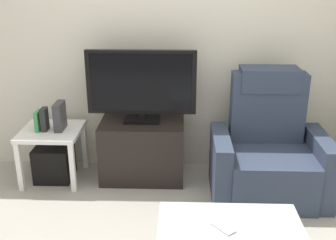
{
  "coord_description": "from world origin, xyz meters",
  "views": [
    {
      "loc": [
        0.23,
        -2.73,
        1.9
      ],
      "look_at": [
        0.12,
        0.5,
        0.7
      ],
      "focal_mm": 44.47,
      "sensor_mm": 36.0,
      "label": 1
    }
  ],
  "objects_px": {
    "tv_stand": "(143,150)",
    "side_table": "(52,138)",
    "subwoofer_box": "(54,162)",
    "coffee_table": "(231,233)",
    "television": "(141,85)",
    "game_console": "(60,116)",
    "book_middle": "(44,119)",
    "book_leftmost": "(38,121)",
    "cell_phone": "(224,228)",
    "recliner_armchair": "(268,153)"
  },
  "relations": [
    {
      "from": "subwoofer_box",
      "to": "cell_phone",
      "type": "distance_m",
      "value": 1.99
    },
    {
      "from": "recliner_armchair",
      "to": "book_leftmost",
      "type": "xyz_separation_m",
      "value": [
        -2.05,
        0.16,
        0.22
      ]
    },
    {
      "from": "subwoofer_box",
      "to": "game_console",
      "type": "distance_m",
      "value": 0.47
    },
    {
      "from": "recliner_armchair",
      "to": "coffee_table",
      "type": "distance_m",
      "value": 1.24
    },
    {
      "from": "subwoofer_box",
      "to": "coffee_table",
      "type": "height_order",
      "value": "coffee_table"
    },
    {
      "from": "tv_stand",
      "to": "coffee_table",
      "type": "height_order",
      "value": "tv_stand"
    },
    {
      "from": "television",
      "to": "coffee_table",
      "type": "xyz_separation_m",
      "value": [
        0.67,
        -1.42,
        -0.54
      ]
    },
    {
      "from": "book_middle",
      "to": "coffee_table",
      "type": "bearing_deg",
      "value": -40.51
    },
    {
      "from": "tv_stand",
      "to": "side_table",
      "type": "bearing_deg",
      "value": -175.94
    },
    {
      "from": "television",
      "to": "coffee_table",
      "type": "distance_m",
      "value": 1.66
    },
    {
      "from": "television",
      "to": "game_console",
      "type": "relative_size",
      "value": 3.87
    },
    {
      "from": "book_leftmost",
      "to": "recliner_armchair",
      "type": "bearing_deg",
      "value": -4.52
    },
    {
      "from": "cell_phone",
      "to": "tv_stand",
      "type": "bearing_deg",
      "value": 75.49
    },
    {
      "from": "book_middle",
      "to": "tv_stand",
      "type": "bearing_deg",
      "value": 5.16
    },
    {
      "from": "subwoofer_box",
      "to": "recliner_armchair",
      "type": "bearing_deg",
      "value": -5.33
    },
    {
      "from": "side_table",
      "to": "book_leftmost",
      "type": "xyz_separation_m",
      "value": [
        -0.1,
        -0.02,
        0.17
      ]
    },
    {
      "from": "tv_stand",
      "to": "subwoofer_box",
      "type": "height_order",
      "value": "tv_stand"
    },
    {
      "from": "tv_stand",
      "to": "television",
      "type": "xyz_separation_m",
      "value": [
        0.0,
        0.02,
        0.63
      ]
    },
    {
      "from": "side_table",
      "to": "book_leftmost",
      "type": "height_order",
      "value": "book_leftmost"
    },
    {
      "from": "book_middle",
      "to": "subwoofer_box",
      "type": "bearing_deg",
      "value": 25.11
    },
    {
      "from": "tv_stand",
      "to": "book_middle",
      "type": "relative_size",
      "value": 3.64
    },
    {
      "from": "game_console",
      "to": "coffee_table",
      "type": "relative_size",
      "value": 0.28
    },
    {
      "from": "television",
      "to": "game_console",
      "type": "height_order",
      "value": "television"
    },
    {
      "from": "book_middle",
      "to": "game_console",
      "type": "distance_m",
      "value": 0.14
    },
    {
      "from": "game_console",
      "to": "coffee_table",
      "type": "bearing_deg",
      "value": -43.7
    },
    {
      "from": "book_leftmost",
      "to": "coffee_table",
      "type": "bearing_deg",
      "value": -39.48
    },
    {
      "from": "television",
      "to": "subwoofer_box",
      "type": "bearing_deg",
      "value": -174.65
    },
    {
      "from": "subwoofer_box",
      "to": "cell_phone",
      "type": "relative_size",
      "value": 2.2
    },
    {
      "from": "television",
      "to": "book_leftmost",
      "type": "height_order",
      "value": "television"
    },
    {
      "from": "game_console",
      "to": "book_middle",
      "type": "bearing_deg",
      "value": -167.26
    },
    {
      "from": "tv_stand",
      "to": "game_console",
      "type": "xyz_separation_m",
      "value": [
        -0.74,
        -0.05,
        0.34
      ]
    },
    {
      "from": "book_middle",
      "to": "game_console",
      "type": "xyz_separation_m",
      "value": [
        0.13,
        0.03,
        0.02
      ]
    },
    {
      "from": "tv_stand",
      "to": "side_table",
      "type": "height_order",
      "value": "tv_stand"
    },
    {
      "from": "tv_stand",
      "to": "book_middle",
      "type": "height_order",
      "value": "book_middle"
    },
    {
      "from": "tv_stand",
      "to": "subwoofer_box",
      "type": "xyz_separation_m",
      "value": [
        -0.83,
        -0.06,
        -0.12
      ]
    },
    {
      "from": "recliner_armchair",
      "to": "side_table",
      "type": "relative_size",
      "value": 2.0
    },
    {
      "from": "subwoofer_box",
      "to": "game_console",
      "type": "height_order",
      "value": "game_console"
    },
    {
      "from": "recliner_armchair",
      "to": "cell_phone",
      "type": "bearing_deg",
      "value": -108.29
    },
    {
      "from": "television",
      "to": "game_console",
      "type": "bearing_deg",
      "value": -174.77
    },
    {
      "from": "side_table",
      "to": "subwoofer_box",
      "type": "xyz_separation_m",
      "value": [
        -0.0,
        0.0,
        -0.25
      ]
    },
    {
      "from": "game_console",
      "to": "side_table",
      "type": "bearing_deg",
      "value": -173.66
    },
    {
      "from": "television",
      "to": "side_table",
      "type": "bearing_deg",
      "value": -174.65
    },
    {
      "from": "side_table",
      "to": "subwoofer_box",
      "type": "bearing_deg",
      "value": 135.0
    },
    {
      "from": "book_leftmost",
      "to": "coffee_table",
      "type": "xyz_separation_m",
      "value": [
        1.61,
        -1.32,
        -0.22
      ]
    },
    {
      "from": "book_middle",
      "to": "cell_phone",
      "type": "distance_m",
      "value": 2.01
    },
    {
      "from": "television",
      "to": "side_table",
      "type": "xyz_separation_m",
      "value": [
        -0.83,
        -0.08,
        -0.49
      ]
    },
    {
      "from": "recliner_armchair",
      "to": "subwoofer_box",
      "type": "distance_m",
      "value": 1.97
    },
    {
      "from": "book_middle",
      "to": "cell_phone",
      "type": "bearing_deg",
      "value": -41.21
    },
    {
      "from": "television",
      "to": "side_table",
      "type": "distance_m",
      "value": 0.97
    },
    {
      "from": "book_leftmost",
      "to": "tv_stand",
      "type": "bearing_deg",
      "value": 4.85
    }
  ]
}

